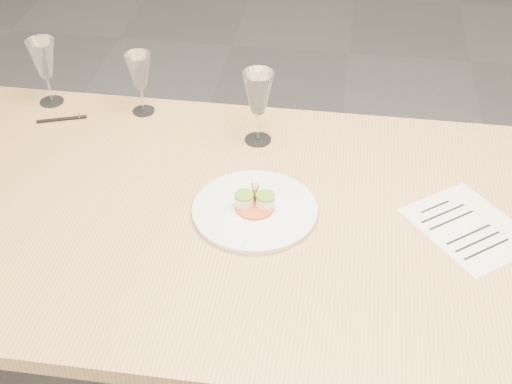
# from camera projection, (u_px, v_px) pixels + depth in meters

# --- Properties ---
(dining_table) EXTENTS (2.40, 1.00, 0.75)m
(dining_table) POSITION_uv_depth(u_px,v_px,m) (329.00, 243.00, 1.76)
(dining_table) COLOR tan
(dining_table) RESTS_ON ground
(dinner_plate) EXTENTS (0.31, 0.31, 0.08)m
(dinner_plate) POSITION_uv_depth(u_px,v_px,m) (255.00, 209.00, 1.74)
(dinner_plate) COLOR white
(dinner_plate) RESTS_ON dining_table
(recipe_sheet) EXTENTS (0.34, 0.35, 0.00)m
(recipe_sheet) POSITION_uv_depth(u_px,v_px,m) (469.00, 227.00, 1.71)
(recipe_sheet) COLOR white
(recipe_sheet) RESTS_ON dining_table
(ballpoint_pen) EXTENTS (0.14, 0.06, 0.01)m
(ballpoint_pen) POSITION_uv_depth(u_px,v_px,m) (62.00, 119.00, 2.07)
(ballpoint_pen) COLOR black
(ballpoint_pen) RESTS_ON dining_table
(wine_glass_0) EXTENTS (0.08, 0.08, 0.20)m
(wine_glass_0) POSITION_uv_depth(u_px,v_px,m) (43.00, 60.00, 2.07)
(wine_glass_0) COLOR white
(wine_glass_0) RESTS_ON dining_table
(wine_glass_1) EXTENTS (0.08, 0.08, 0.19)m
(wine_glass_1) POSITION_uv_depth(u_px,v_px,m) (139.00, 72.00, 2.03)
(wine_glass_1) COLOR white
(wine_glass_1) RESTS_ON dining_table
(wine_glass_2) EXTENTS (0.09, 0.09, 0.21)m
(wine_glass_2) POSITION_uv_depth(u_px,v_px,m) (258.00, 94.00, 1.90)
(wine_glass_2) COLOR white
(wine_glass_2) RESTS_ON dining_table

